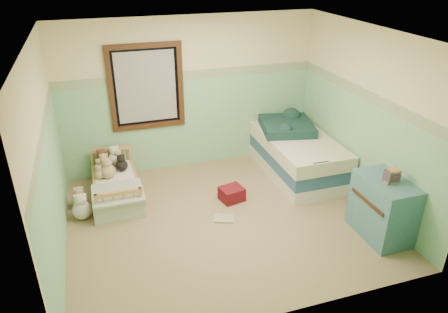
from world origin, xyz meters
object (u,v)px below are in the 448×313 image
object	(u,v)px
floor_book	(224,218)
twin_bed_frame	(295,166)
plush_floor_cream	(82,210)
dresser	(383,208)
plush_floor_tan	(80,200)
red_pillow	(232,194)
toddler_bed_frame	(117,192)

from	to	relation	value
floor_book	twin_bed_frame	bearing A→B (deg)	52.96
plush_floor_cream	dresser	bearing A→B (deg)	-23.01
plush_floor_tan	red_pillow	xyz separation A→B (m)	(2.16, -0.49, -0.01)
plush_floor_tan	twin_bed_frame	bearing A→B (deg)	0.25
toddler_bed_frame	floor_book	size ratio (longest dim) A/B	4.88
toddler_bed_frame	floor_book	bearing A→B (deg)	-37.97
twin_bed_frame	floor_book	xyz separation A→B (m)	(-1.55, -0.95, -0.10)
plush_floor_cream	floor_book	bearing A→B (deg)	-18.69
plush_floor_cream	dresser	xyz separation A→B (m)	(3.70, -1.57, 0.27)
toddler_bed_frame	plush_floor_tan	bearing A→B (deg)	-166.64
toddler_bed_frame	plush_floor_tan	distance (m)	0.55
dresser	red_pillow	xyz separation A→B (m)	(-1.57, 1.39, -0.30)
plush_floor_cream	dresser	size ratio (longest dim) A/B	0.33
plush_floor_cream	red_pillow	xyz separation A→B (m)	(2.13, -0.18, -0.03)
plush_floor_cream	plush_floor_tan	xyz separation A→B (m)	(-0.03, 0.30, -0.02)
red_pillow	floor_book	size ratio (longest dim) A/B	1.23
toddler_bed_frame	floor_book	world-z (taller)	toddler_bed_frame
red_pillow	plush_floor_tan	bearing A→B (deg)	167.34
plush_floor_cream	twin_bed_frame	size ratio (longest dim) A/B	0.14
toddler_bed_frame	twin_bed_frame	world-z (taller)	twin_bed_frame
plush_floor_cream	twin_bed_frame	world-z (taller)	plush_floor_cream
twin_bed_frame	red_pillow	distance (m)	1.38
toddler_bed_frame	red_pillow	bearing A→B (deg)	-20.62
toddler_bed_frame	twin_bed_frame	size ratio (longest dim) A/B	0.67
twin_bed_frame	dresser	bearing A→B (deg)	-81.37
plush_floor_cream	red_pillow	size ratio (longest dim) A/B	0.81
toddler_bed_frame	plush_floor_tan	size ratio (longest dim) A/B	5.71
toddler_bed_frame	red_pillow	world-z (taller)	red_pillow
dresser	floor_book	bearing A→B (deg)	152.89
toddler_bed_frame	twin_bed_frame	distance (m)	2.91
red_pillow	floor_book	bearing A→B (deg)	-120.96
plush_floor_cream	plush_floor_tan	bearing A→B (deg)	95.48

